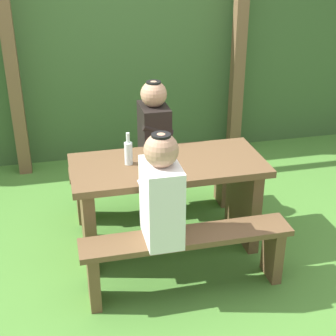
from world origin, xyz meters
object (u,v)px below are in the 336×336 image
drinking_glass (152,164)px  bottle_left (128,152)px  bench_near (187,250)px  person_black_coat (154,128)px  bench_far (153,178)px  person_white_shirt (161,192)px  picnic_table (168,190)px  cell_phone (148,160)px

drinking_glass → bottle_left: bottle_left is taller
bench_near → person_black_coat: (0.01, 1.08, 0.45)m
bench_far → person_white_shirt: size_ratio=1.95×
picnic_table → drinking_glass: bearing=-145.1°
bench_near → person_black_coat: 1.17m
bench_near → person_white_shirt: person_white_shirt is taller
bench_near → bottle_left: 0.81m
bench_far → drinking_glass: (-0.14, -0.64, 0.44)m
drinking_glass → cell_phone: size_ratio=0.68×
bench_near → bottle_left: (-0.28, 0.58, 0.48)m
person_black_coat → cell_phone: bearing=-106.9°
person_black_coat → drinking_glass: bearing=-103.2°
picnic_table → bench_far: picnic_table is taller
bench_near → person_black_coat: bearing=89.4°
drinking_glass → cell_phone: 0.17m
picnic_table → bench_far: bearing=90.0°
drinking_glass → bottle_left: (-0.14, 0.13, 0.04)m
bottle_left → person_black_coat: bearing=59.8°
picnic_table → person_white_shirt: (-0.17, -0.54, 0.28)m
bench_near → bench_far: (0.00, 1.08, 0.00)m
picnic_table → bench_far: (0.00, 0.54, -0.17)m
person_white_shirt → drinking_glass: size_ratio=7.60×
drinking_glass → picnic_table: bearing=34.9°
drinking_glass → person_white_shirt: bearing=-94.1°
bench_near → bench_far: 1.08m
cell_phone → person_white_shirt: bearing=-125.6°
person_black_coat → cell_phone: 0.49m
person_white_shirt → person_black_coat: bearing=80.5°
bench_near → bench_far: size_ratio=1.00×
person_black_coat → bottle_left: 0.58m
bottle_left → cell_phone: bearing=11.0°
bench_far → person_black_coat: bearing=-16.0°
person_white_shirt → cell_phone: size_ratio=5.14×
bench_far → cell_phone: cell_phone is taller
bench_far → person_black_coat: size_ratio=1.95×
bench_far → picnic_table: bearing=-90.0°
person_white_shirt → drinking_glass: bearing=85.9°
person_white_shirt → cell_phone: (0.04, 0.60, -0.06)m
person_black_coat → cell_phone: size_ratio=5.14×
picnic_table → drinking_glass: (-0.14, -0.10, 0.27)m
person_black_coat → person_white_shirt: bearing=-99.5°
bench_far → person_white_shirt: 1.18m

